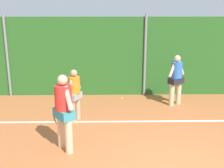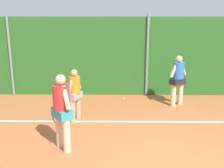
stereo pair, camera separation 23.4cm
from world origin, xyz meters
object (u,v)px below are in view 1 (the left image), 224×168
player_foreground_near (64,109)px  tennis_ball_3 (122,98)px  player_midcourt (74,93)px  tennis_ball_1 (34,123)px  player_backcourt_far (176,77)px

player_foreground_near → tennis_ball_3: player_foreground_near is taller
player_midcourt → tennis_ball_1: player_midcourt is taller
player_foreground_near → tennis_ball_3: bearing=-59.5°
player_backcourt_far → tennis_ball_1: 5.15m
tennis_ball_1 → tennis_ball_3: same height
player_midcourt → tennis_ball_3: (1.58, 2.13, -0.90)m
tennis_ball_3 → player_midcourt: bearing=-126.5°
player_foreground_near → player_backcourt_far: player_foreground_near is taller
player_foreground_near → player_midcourt: 1.88m
tennis_ball_3 → tennis_ball_1: bearing=-139.7°
player_backcourt_far → tennis_ball_3: bearing=-51.3°
player_foreground_near → player_backcourt_far: (3.56, 3.35, -0.04)m
tennis_ball_1 → tennis_ball_3: (2.81, 2.38, 0.00)m
player_foreground_near → player_midcourt: (0.04, 1.87, -0.15)m
player_backcourt_far → tennis_ball_3: size_ratio=27.93×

